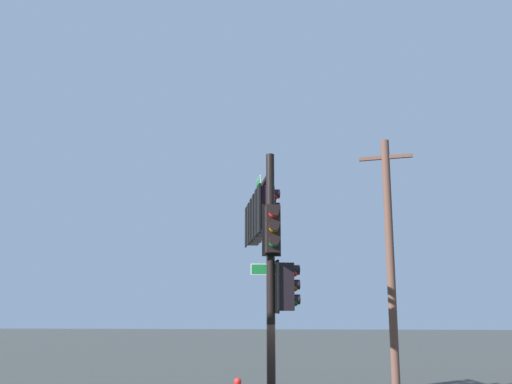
% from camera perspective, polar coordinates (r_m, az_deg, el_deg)
% --- Properties ---
extents(signal_pole_assembly, '(5.08, 1.66, 6.53)m').
position_cam_1_polar(signal_pole_assembly, '(14.91, 0.91, -4.34)').
color(signal_pole_assembly, black).
rests_on(signal_pole_assembly, ground_plane).
extents(utility_pole, '(0.57, 1.77, 8.50)m').
position_cam_1_polar(utility_pole, '(19.26, 13.38, -6.72)').
color(utility_pole, brown).
rests_on(utility_pole, ground_plane).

